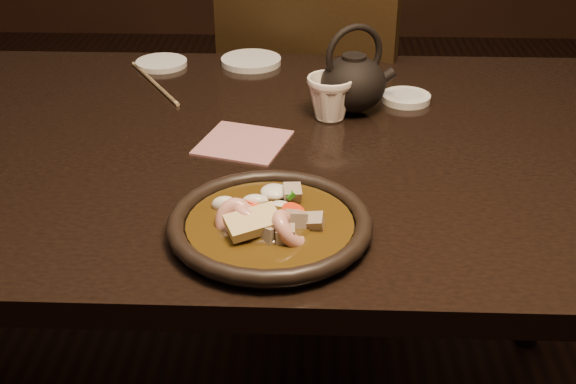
{
  "coord_description": "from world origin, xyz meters",
  "views": [
    {
      "loc": [
        0.15,
        -1.11,
        1.28
      ],
      "look_at": [
        0.12,
        -0.27,
        0.8
      ],
      "focal_mm": 45.0,
      "sensor_mm": 36.0,
      "label": 1
    }
  ],
  "objects_px": {
    "chair": "(322,114)",
    "teapot": "(353,81)",
    "table": "(227,179)",
    "plate": "(270,225)",
    "tea_cup": "(330,96)"
  },
  "relations": [
    {
      "from": "chair",
      "to": "teapot",
      "type": "bearing_deg",
      "value": 117.43
    },
    {
      "from": "table",
      "to": "tea_cup",
      "type": "height_order",
      "value": "tea_cup"
    },
    {
      "from": "chair",
      "to": "tea_cup",
      "type": "xyz_separation_m",
      "value": [
        0.01,
        -0.52,
        0.26
      ]
    },
    {
      "from": "table",
      "to": "tea_cup",
      "type": "xyz_separation_m",
      "value": [
        0.18,
        0.1,
        0.12
      ]
    },
    {
      "from": "tea_cup",
      "to": "chair",
      "type": "bearing_deg",
      "value": 90.82
    },
    {
      "from": "plate",
      "to": "table",
      "type": "bearing_deg",
      "value": 108.0
    },
    {
      "from": "chair",
      "to": "tea_cup",
      "type": "bearing_deg",
      "value": 112.47
    },
    {
      "from": "table",
      "to": "plate",
      "type": "xyz_separation_m",
      "value": [
        0.09,
        -0.29,
        0.09
      ]
    },
    {
      "from": "table",
      "to": "chair",
      "type": "height_order",
      "value": "chair"
    },
    {
      "from": "table",
      "to": "teapot",
      "type": "height_order",
      "value": "teapot"
    },
    {
      "from": "chair",
      "to": "teapot",
      "type": "distance_m",
      "value": 0.56
    },
    {
      "from": "chair",
      "to": "plate",
      "type": "height_order",
      "value": "chair"
    },
    {
      "from": "tea_cup",
      "to": "teapot",
      "type": "height_order",
      "value": "teapot"
    },
    {
      "from": "chair",
      "to": "tea_cup",
      "type": "relative_size",
      "value": 11.47
    },
    {
      "from": "table",
      "to": "teapot",
      "type": "xyz_separation_m",
      "value": [
        0.22,
        0.13,
        0.14
      ]
    }
  ]
}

